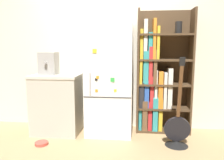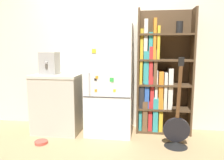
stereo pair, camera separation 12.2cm
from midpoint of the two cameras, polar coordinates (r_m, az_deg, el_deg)
ground_plane at (r=3.46m, az=0.03°, el=-14.32°), size 16.00×16.00×0.00m
wall_back at (r=3.66m, az=1.07°, el=7.83°), size 8.00×0.05×2.60m
refrigerator at (r=3.38m, az=0.38°, el=0.01°), size 0.70×0.63×1.69m
bookshelf at (r=3.52m, az=12.80°, el=0.21°), size 0.84×0.32×1.92m
kitchen_counter at (r=3.63m, az=-12.77°, el=-5.70°), size 0.74×0.66×0.93m
espresso_machine at (r=3.52m, az=-15.07°, el=4.24°), size 0.26×0.29×0.34m
guitar at (r=3.19m, az=17.53°, el=-13.40°), size 0.35×0.32×1.22m
pet_bowl at (r=3.32m, az=-16.98°, el=-15.24°), size 0.18×0.18×0.04m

